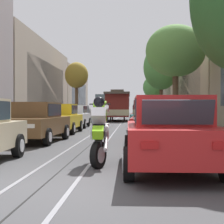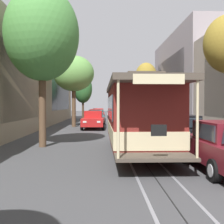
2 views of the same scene
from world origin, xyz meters
name	(u,v)px [view 1 (image 1 of 2)]	position (x,y,z in m)	size (l,w,h in m)	color
ground_plane	(114,124)	(0.00, 24.09, 0.00)	(160.00, 160.00, 0.00)	#424244
trolley_track_rails	(117,122)	(0.00, 28.11, 0.00)	(1.14, 68.23, 0.01)	gray
building_facade_left	(16,74)	(-9.03, 25.03, 4.48)	(4.97, 59.93, 10.81)	gray
building_facade_right	(224,74)	(9.37, 24.03, 4.26)	(5.76, 59.93, 9.93)	tan
parked_car_brown_second_left	(36,122)	(-2.29, 7.82, 0.80)	(2.13, 4.42, 1.58)	brown
parked_car_yellow_mid_left	(61,118)	(-2.36, 12.92, 0.80)	(2.01, 4.37, 1.58)	gold
parked_car_white_fourth_left	(74,116)	(-2.54, 18.39, 0.80)	(2.02, 4.37, 1.58)	silver
parked_car_grey_fifth_left	(88,115)	(-2.35, 24.23, 0.80)	(2.07, 4.39, 1.58)	slate
parked_car_black_sixth_left	(94,114)	(-2.47, 29.93, 0.80)	(2.10, 4.41, 1.58)	black
parked_car_maroon_far_left	(100,113)	(-2.37, 35.49, 0.80)	(2.06, 4.39, 1.58)	maroon
parked_car_red_near_right	(169,133)	(2.33, 2.00, 0.80)	(2.03, 4.38, 1.58)	red
parked_car_red_second_right	(154,122)	(2.42, 8.29, 0.80)	(2.10, 4.41, 1.58)	red
parked_car_teal_mid_right	(146,118)	(2.35, 14.02, 0.80)	(2.07, 4.39, 1.58)	#196B70
parked_car_red_fourth_right	(144,116)	(2.38, 19.41, 0.80)	(2.10, 4.40, 1.58)	red
street_tree_kerb_left_second	(77,76)	(-4.47, 31.08, 4.89)	(2.53, 2.30, 6.37)	brown
street_tree_kerb_right_second	(176,51)	(4.37, 16.94, 5.06)	(3.90, 3.15, 6.81)	brown
street_tree_kerb_right_mid	(161,68)	(4.55, 30.04, 5.59)	(3.67, 3.92, 7.95)	brown
street_tree_kerb_right_fourth	(152,88)	(4.48, 43.90, 4.35)	(2.71, 2.53, 6.03)	brown
cable_car_trolley	(118,106)	(0.00, 31.75, 1.66)	(2.64, 9.15, 3.28)	maroon
motorcycle_with_rider	(99,127)	(0.75, 2.52, 0.89)	(0.54, 1.89, 1.69)	black
pedestrian_on_left_pavement	(68,112)	(-5.45, 31.07, 0.92)	(0.55, 0.42, 1.64)	black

